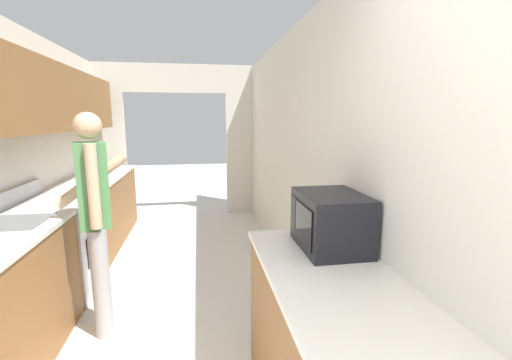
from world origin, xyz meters
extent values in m
cube|color=brown|center=(-1.11, 3.13, 1.84)|extent=(0.32, 4.15, 0.67)
cube|color=silver|center=(1.30, 2.10, 1.25)|extent=(0.06, 7.80, 2.50)
cube|color=silver|center=(-1.14, 5.43, 1.02)|extent=(0.65, 0.06, 2.05)
cube|color=silver|center=(1.14, 5.43, 1.02)|extent=(0.65, 0.06, 2.05)
cube|color=silver|center=(0.00, 5.43, 2.27)|extent=(2.94, 0.06, 0.45)
cube|color=brown|center=(-0.97, 4.24, 0.43)|extent=(0.60, 1.93, 0.87)
cube|color=silver|center=(-0.97, 4.24, 0.89)|extent=(0.62, 1.94, 0.03)
cube|color=#9EA3A8|center=(-0.97, 2.18, 0.90)|extent=(0.42, 0.44, 0.00)
cube|color=silver|center=(0.97, 0.88, 0.89)|extent=(0.62, 1.65, 0.03)
cube|color=#B7B7BC|center=(-0.96, 2.88, 0.45)|extent=(0.62, 0.78, 0.90)
cube|color=black|center=(-0.65, 2.88, 0.45)|extent=(0.01, 0.53, 0.27)
cylinder|color=#B7B7BC|center=(-0.63, 2.88, 0.68)|extent=(0.02, 0.62, 0.02)
cube|color=#B7B7BC|center=(-1.25, 2.88, 0.97)|extent=(0.04, 0.78, 0.14)
cylinder|color=#232328|center=(-0.84, 2.71, 0.90)|extent=(0.16, 0.16, 0.01)
cylinder|color=#232328|center=(-0.84, 3.06, 0.90)|extent=(0.16, 0.16, 0.01)
cylinder|color=#232328|center=(-1.08, 2.71, 0.90)|extent=(0.16, 0.16, 0.01)
cylinder|color=#232328|center=(-1.08, 3.06, 0.90)|extent=(0.16, 0.16, 0.01)
cylinder|color=#9E9E9E|center=(-0.40, 2.10, 0.42)|extent=(0.16, 0.16, 0.84)
cylinder|color=#9E9E9E|center=(-0.45, 2.26, 0.42)|extent=(0.16, 0.16, 0.84)
cube|color=#4C844C|center=(-0.42, 2.18, 1.16)|extent=(0.26, 0.26, 0.63)
cylinder|color=#DBAD89|center=(-0.38, 2.04, 1.17)|extent=(0.10, 0.10, 0.60)
cylinder|color=#DBAD89|center=(-0.47, 2.32, 1.17)|extent=(0.54, 0.23, 0.41)
sphere|color=#DBAD89|center=(-0.42, 2.18, 1.59)|extent=(0.19, 0.19, 0.19)
cube|color=black|center=(1.08, 1.34, 1.06)|extent=(0.34, 0.47, 0.32)
cube|color=black|center=(0.90, 1.30, 1.06)|extent=(0.01, 0.28, 0.22)
cube|color=#38383D|center=(0.90, 1.50, 1.06)|extent=(0.01, 0.09, 0.23)
camera|label=1|loc=(0.35, -0.43, 1.64)|focal=24.00mm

